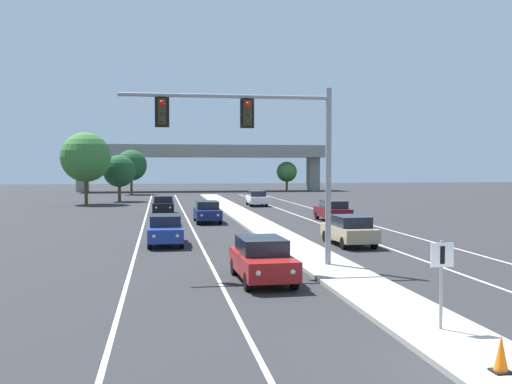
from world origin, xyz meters
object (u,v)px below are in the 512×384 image
Objects in this scene: overhead_signal_mast at (263,137)px; tree_far_left_b at (119,171)px; traffic_cone_median_nose at (501,354)px; car_oncoming_blue at (165,229)px; car_oncoming_black at (163,205)px; car_oncoming_navy at (207,211)px; car_receding_darkred at (333,210)px; tree_far_left_a at (86,157)px; car_receding_tan at (349,230)px; car_receding_white at (257,198)px; tree_far_right_b at (287,172)px; median_sign_post at (442,271)px; tree_far_left_c at (131,165)px; car_oncoming_red at (262,259)px.

tree_far_left_b is at bearing 100.43° from overhead_signal_mast.
traffic_cone_median_nose is 0.13× the size of tree_far_left_b.
car_oncoming_blue is 22.11m from traffic_cone_median_nose.
car_oncoming_blue is 6.04× the size of traffic_cone_median_nose.
car_oncoming_black is (-3.82, 28.76, -4.54)m from overhead_signal_mast.
car_oncoming_navy and car_receding_darkred have the same top height.
tree_far_left_a is at bearing 119.62° from car_oncoming_black.
overhead_signal_mast is at bearing -74.40° from tree_far_left_a.
car_receding_white is at bearing 89.68° from car_receding_tan.
car_receding_tan is at bearing -103.00° from car_receding_darkred.
car_receding_white is 0.92× the size of tree_far_right_b.
tree_far_left_a is (-8.26, 14.52, 4.33)m from car_oncoming_black.
traffic_cone_median_nose is 58.23m from tree_far_left_a.
overhead_signal_mast is 1.08× the size of tree_far_left_a.
median_sign_post is 0.40× the size of tree_far_left_b.
car_oncoming_blue is 56.99m from tree_far_left_c.
tree_far_left_c reaches higher than car_receding_darkred.
tree_far_right_b reaches higher than car_receding_white.
car_receding_tan is 0.92× the size of tree_far_right_b.
tree_far_right_b is (25.16, 8.72, -1.08)m from tree_far_left_c.
overhead_signal_mast is 20.77m from car_oncoming_navy.
overhead_signal_mast is 1.90× the size of car_receding_darkred.
car_receding_darkred is 1.00× the size of car_receding_white.
tree_far_left_b is at bearing 145.20° from car_receding_white.
median_sign_post is 0.49× the size of car_receding_darkred.
tree_far_left_c reaches higher than tree_far_right_b.
tree_far_left_c is at bearing 94.44° from car_oncoming_blue.
tree_far_right_b reaches higher than median_sign_post.
traffic_cone_median_nose is at bearing -75.47° from tree_far_left_a.
car_receding_tan is at bearing 55.02° from car_oncoming_red.
car_oncoming_black is 1.00× the size of car_receding_white.
tree_far_left_a reaches higher than car_receding_darkred.
car_oncoming_navy is 29.06m from tree_far_left_b.
median_sign_post is 30.27m from car_receding_darkred.
tree_far_left_b reaches higher than car_oncoming_red.
tree_far_left_c reaches higher than car_oncoming_red.
car_receding_darkred is 0.57× the size of tree_far_left_a.
car_oncoming_blue is 9.76m from car_receding_tan.
car_oncoming_navy and car_receding_white have the same top height.
overhead_signal_mast is at bearing -102.92° from tree_far_right_b.
car_oncoming_red is (-0.45, -2.39, -4.54)m from overhead_signal_mast.
tree_far_left_b reaches higher than median_sign_post.
car_oncoming_navy is 0.81× the size of tree_far_left_b.
tree_far_left_c reaches higher than tree_far_left_b.
tree_far_right_b is at bearing 73.00° from car_receding_white.
tree_far_left_b is (-8.39, 50.39, 2.77)m from car_oncoming_red.
car_oncoming_black is at bearing 97.57° from overhead_signal_mast.
car_oncoming_black is 24.25m from car_receding_tan.
tree_far_left_a reaches higher than car_oncoming_red.
car_oncoming_red is 0.57× the size of tree_far_left_a.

